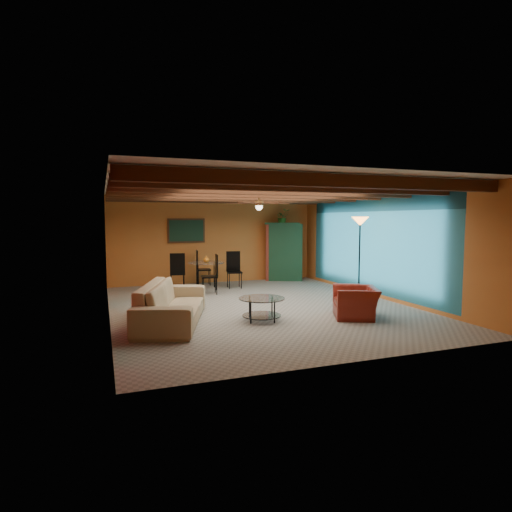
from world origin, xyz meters
name	(u,v)px	position (x,y,z in m)	size (l,w,h in m)	color
room	(257,203)	(0.00, 0.11, 2.36)	(6.52, 8.01, 2.71)	gray
sofa	(172,303)	(-2.11, -0.85, 0.39)	(2.65, 1.04, 0.77)	tan
armchair	(356,302)	(1.48, -1.68, 0.31)	(0.96, 0.84, 0.63)	maroon
coffee_table	(262,309)	(-0.42, -1.27, 0.23)	(0.91, 0.91, 0.47)	white
dining_table	(206,270)	(-0.56, 2.81, 0.54)	(2.06, 2.06, 1.07)	silver
armoire	(282,252)	(2.20, 3.70, 0.92)	(1.04, 0.51, 1.83)	maroon
floor_lamp	(359,258)	(2.65, -0.04, 1.04)	(0.42, 0.42, 2.07)	black
ceiling_fan	(259,203)	(0.00, 0.00, 2.36)	(1.50, 1.50, 0.44)	#472614
painting	(186,231)	(-0.90, 3.96, 1.65)	(1.05, 0.03, 0.65)	black
potted_plant	(282,217)	(2.20, 3.70, 2.08)	(0.44, 0.38, 0.49)	#26661E
vase	(206,249)	(-0.56, 2.81, 1.17)	(0.18, 0.18, 0.19)	orange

